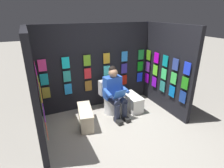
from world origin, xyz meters
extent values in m
plane|color=#9E998E|center=(0.00, 0.00, 0.00)|extent=(30.00, 30.00, 0.00)
cube|color=black|center=(0.00, -1.72, 1.04)|extent=(2.97, 0.10, 2.07)
cube|color=olive|center=(1.25, -1.63, 0.60)|extent=(0.17, 0.01, 0.26)
cube|color=#1D8EE1|center=(0.75, -1.63, 0.60)|extent=(0.17, 0.01, 0.26)
cube|color=#986621|center=(0.25, -1.63, 0.60)|extent=(0.17, 0.01, 0.26)
cube|color=#2A22B5|center=(-0.25, -1.63, 0.60)|extent=(0.17, 0.01, 0.26)
cube|color=#AB170A|center=(-0.75, -1.63, 0.60)|extent=(0.17, 0.01, 0.26)
cube|color=#1A3AF1|center=(-1.25, -1.63, 0.60)|extent=(0.17, 0.01, 0.26)
cube|color=teal|center=(1.25, -1.63, 0.92)|extent=(0.17, 0.01, 0.26)
cube|color=teal|center=(0.75, -1.63, 0.92)|extent=(0.17, 0.01, 0.26)
cube|color=red|center=(0.25, -1.63, 0.92)|extent=(0.17, 0.01, 0.26)
cube|color=#4BD6CD|center=(-0.25, -1.63, 0.92)|extent=(0.17, 0.01, 0.26)
cube|color=#372B92|center=(-0.75, -1.63, 0.92)|extent=(0.17, 0.01, 0.26)
cube|color=#129A18|center=(-1.25, -1.63, 0.92)|extent=(0.17, 0.01, 0.26)
cube|color=#CC317B|center=(1.25, -1.63, 1.24)|extent=(0.17, 0.01, 0.26)
cube|color=#14D4DB|center=(0.75, -1.63, 1.24)|extent=(0.17, 0.01, 0.26)
cube|color=#72B323|center=(0.25, -1.63, 1.24)|extent=(0.17, 0.01, 0.26)
cube|color=gold|center=(-0.25, -1.63, 1.24)|extent=(0.17, 0.01, 0.26)
cube|color=#3189DD|center=(-0.75, -1.63, 1.24)|extent=(0.17, 0.01, 0.26)
cube|color=#208C41|center=(-1.25, -1.63, 1.24)|extent=(0.17, 0.01, 0.26)
cube|color=black|center=(-1.48, -0.83, 1.04)|extent=(0.10, 1.67, 2.07)
cube|color=#800AA0|center=(-1.40, -1.50, 0.60)|extent=(0.01, 0.17, 0.26)
cube|color=#8D15DD|center=(-1.40, -1.17, 0.60)|extent=(0.01, 0.17, 0.26)
cube|color=teal|center=(-1.40, -0.83, 0.60)|extent=(0.01, 0.17, 0.26)
cube|color=blue|center=(-1.40, -0.50, 0.60)|extent=(0.01, 0.17, 0.26)
cube|color=navy|center=(-1.40, -0.17, 0.60)|extent=(0.01, 0.17, 0.26)
cube|color=#68268D|center=(-1.40, -1.50, 0.92)|extent=(0.01, 0.17, 0.26)
cube|color=#6FF031|center=(-1.40, -1.17, 0.92)|extent=(0.01, 0.17, 0.26)
cube|color=#44EC79|center=(-1.40, -0.83, 0.92)|extent=(0.01, 0.17, 0.26)
cube|color=#45D657|center=(-1.40, -0.50, 0.92)|extent=(0.01, 0.17, 0.26)
cube|color=#27921C|center=(-1.40, -0.17, 0.92)|extent=(0.01, 0.17, 0.26)
cube|color=#549518|center=(-1.40, -1.50, 1.24)|extent=(0.01, 0.17, 0.26)
cube|color=#D00CD8|center=(-1.40, -1.17, 1.24)|extent=(0.01, 0.17, 0.26)
cube|color=#1099A0|center=(-1.40, -0.83, 1.24)|extent=(0.01, 0.17, 0.26)
cube|color=#34499C|center=(-1.40, -0.50, 1.24)|extent=(0.01, 0.17, 0.26)
cube|color=blue|center=(-1.40, -0.17, 1.24)|extent=(0.01, 0.17, 0.26)
cube|color=black|center=(1.48, -0.83, 1.04)|extent=(0.10, 1.67, 2.07)
cube|color=#DF6447|center=(1.40, -0.17, 0.60)|extent=(0.01, 0.17, 0.26)
cube|color=#E94855|center=(1.40, -0.50, 0.60)|extent=(0.01, 0.17, 0.26)
cube|color=#24A7D6|center=(1.40, -0.83, 0.60)|extent=(0.01, 0.17, 0.26)
cube|color=yellow|center=(1.40, -1.17, 0.60)|extent=(0.01, 0.17, 0.26)
cube|color=#AF1F13|center=(1.40, -1.50, 0.60)|extent=(0.01, 0.17, 0.26)
cube|color=purple|center=(1.40, -0.17, 0.92)|extent=(0.01, 0.17, 0.26)
cube|color=#AEB31C|center=(1.40, -0.50, 0.92)|extent=(0.01, 0.17, 0.26)
cube|color=#2AB471|center=(1.40, -0.83, 0.92)|extent=(0.01, 0.17, 0.26)
cube|color=#EF50ED|center=(1.40, -1.17, 0.92)|extent=(0.01, 0.17, 0.26)
cube|color=maroon|center=(1.40, -1.50, 0.92)|extent=(0.01, 0.17, 0.26)
cube|color=#BC7B2C|center=(1.40, -0.17, 1.24)|extent=(0.01, 0.17, 0.26)
cube|color=#7AC936|center=(1.40, -0.50, 1.24)|extent=(0.01, 0.17, 0.26)
cube|color=#D720AD|center=(1.40, -0.83, 1.24)|extent=(0.01, 0.17, 0.26)
cube|color=#D33BD4|center=(1.40, -1.17, 1.24)|extent=(0.01, 0.17, 0.26)
cube|color=#EB347C|center=(1.40, -1.50, 1.24)|extent=(0.01, 0.17, 0.26)
cylinder|color=white|center=(-0.17, -1.14, 0.20)|extent=(0.38, 0.38, 0.40)
cylinder|color=white|center=(-0.17, -1.14, 0.41)|extent=(0.41, 0.41, 0.02)
cube|color=white|center=(-0.14, -1.40, 0.58)|extent=(0.39, 0.21, 0.36)
cylinder|color=white|center=(-0.15, -1.31, 0.58)|extent=(0.39, 0.10, 0.39)
cube|color=blue|center=(-0.17, -1.11, 0.68)|extent=(0.42, 0.25, 0.52)
sphere|color=tan|center=(-0.17, -1.08, 1.04)|extent=(0.21, 0.21, 0.21)
sphere|color=black|center=(-0.17, -1.11, 1.11)|extent=(0.17, 0.17, 0.17)
cylinder|color=#23283D|center=(-0.28, -0.92, 0.44)|extent=(0.18, 0.41, 0.15)
cylinder|color=#23283D|center=(-0.08, -0.91, 0.44)|extent=(0.18, 0.41, 0.15)
cylinder|color=#23283D|center=(-0.30, -0.74, 0.21)|extent=(0.12, 0.12, 0.42)
cylinder|color=#23283D|center=(-0.10, -0.73, 0.21)|extent=(0.12, 0.12, 0.42)
cube|color=black|center=(-0.30, -0.68, 0.04)|extent=(0.13, 0.27, 0.09)
cube|color=black|center=(-0.11, -0.67, 0.04)|extent=(0.13, 0.27, 0.09)
cylinder|color=blue|center=(-0.40, -0.95, 0.66)|extent=(0.11, 0.32, 0.13)
cylinder|color=blue|center=(0.04, -0.91, 0.66)|extent=(0.11, 0.32, 0.13)
cube|color=blue|center=(-0.20, -0.77, 0.64)|extent=(0.31, 0.15, 0.23)
cube|color=white|center=(-0.70, -1.08, 0.18)|extent=(0.30, 0.62, 0.36)
cube|color=white|center=(-0.70, -1.08, 0.37)|extent=(0.32, 0.65, 0.03)
cube|color=beige|center=(0.57, -0.91, 0.18)|extent=(0.39, 0.77, 0.36)
cube|color=beige|center=(0.57, -0.91, 0.37)|extent=(0.41, 0.80, 0.03)
camera|label=1|loc=(1.46, 2.39, 2.31)|focal=29.06mm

